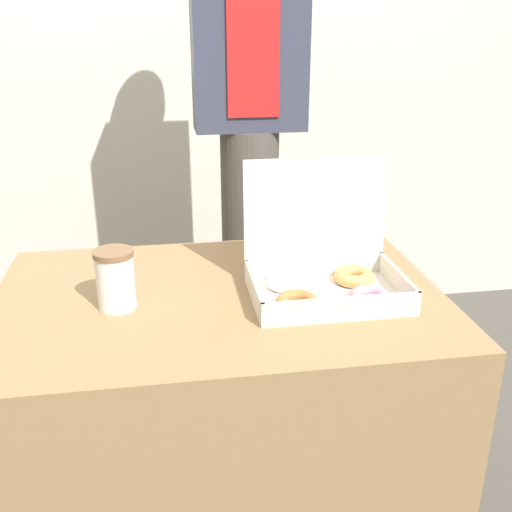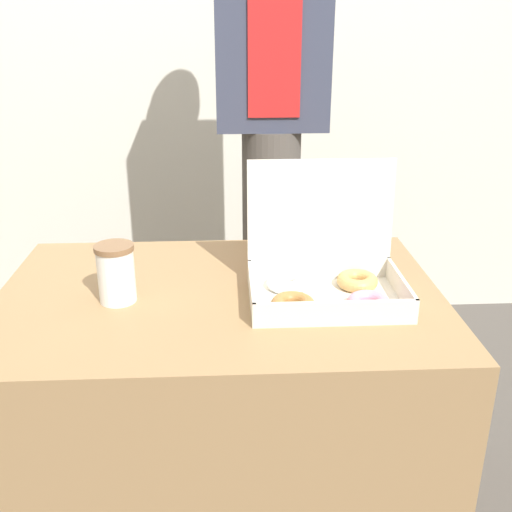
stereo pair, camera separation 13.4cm
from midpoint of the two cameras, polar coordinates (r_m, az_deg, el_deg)
wall_back at (r=2.61m, az=-8.70°, el=21.22°), size 10.00×0.05×2.60m
table at (r=1.58m, az=-5.74°, el=-15.64°), size 1.03×0.70×0.72m
donut_box at (r=1.36m, az=3.75°, el=-1.76°), size 0.34×0.26×0.29m
coffee_cup at (r=1.34m, az=-16.07°, el=-2.19°), size 0.09×0.09×0.13m
person_customer at (r=1.92m, az=-2.71°, el=13.69°), size 0.34×0.22×1.83m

